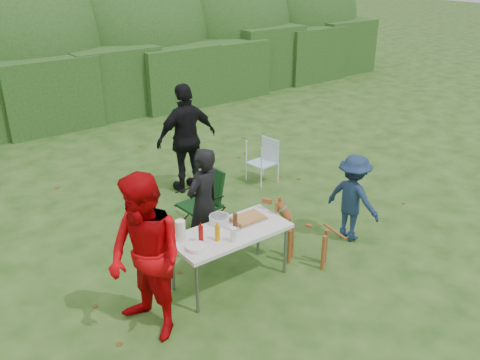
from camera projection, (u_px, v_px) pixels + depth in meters
ground at (259, 282)px, 6.53m from camera, size 80.00×80.00×0.00m
hedge_row at (47, 93)px, 12.01m from camera, size 22.00×1.40×1.70m
shrub_backdrop at (22, 51)px, 12.87m from camera, size 20.00×2.60×3.20m
folding_table at (230, 235)px, 6.29m from camera, size 1.50×0.70×0.74m
person_cook at (203, 204)px, 6.81m from camera, size 0.66×0.52×1.59m
person_red_jacket at (146, 259)px, 5.33m from camera, size 0.87×1.04×1.89m
person_black_puffy at (187, 138)px, 8.73m from camera, size 1.14×0.51×1.91m
child at (353, 198)px, 7.30m from camera, size 0.60×0.90×1.31m
dog at (308, 235)px, 6.77m from camera, size 0.83×0.97×0.88m
camping_chair at (200, 202)px, 7.55m from camera, size 0.65×0.65×0.98m
lawn_chair at (262, 161)px, 9.26m from camera, size 0.51×0.51×0.80m
food_tray at (248, 220)px, 6.51m from camera, size 0.45×0.30×0.02m
focaccia_bread at (248, 218)px, 6.50m from camera, size 0.40×0.26×0.04m
mustard_bottle at (217, 233)px, 6.02m from camera, size 0.06×0.06×0.20m
ketchup_bottle at (201, 235)px, 5.97m from camera, size 0.06×0.06×0.22m
beer_bottle at (235, 222)px, 6.22m from camera, size 0.06×0.06×0.24m
paper_towel_roll at (180, 231)px, 6.01m from camera, size 0.12×0.12×0.26m
cup_stack at (234, 235)px, 6.00m from camera, size 0.08×0.08×0.18m
pasta_bowl at (219, 219)px, 6.43m from camera, size 0.26×0.26×0.10m
plate_stack at (196, 247)px, 5.87m from camera, size 0.24×0.24×0.05m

